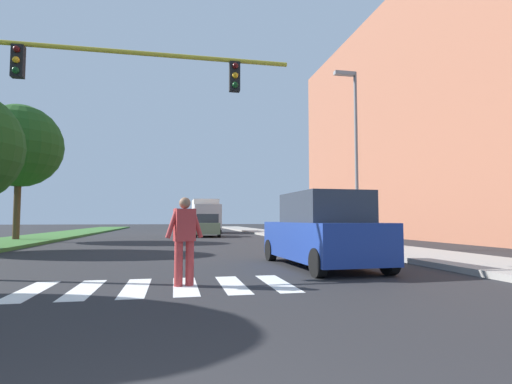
{
  "coord_description": "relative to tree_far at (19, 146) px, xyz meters",
  "views": [
    {
      "loc": [
        0.23,
        -1.29,
        1.27
      ],
      "look_at": [
        3.77,
        16.15,
        2.47
      ],
      "focal_mm": 28.25,
      "sensor_mm": 36.0,
      "label": 1
    }
  ],
  "objects": [
    {
      "name": "apartment_block_right",
      "position": [
        29.68,
        -1.55,
        2.85
      ],
      "size": [
        13.58,
        35.77,
        16.51
      ],
      "primitive_type": "cube",
      "color": "#A36047",
      "rests_on": "ground_plane"
    },
    {
      "name": "suv_crossing",
      "position": [
        12.56,
        -14.63,
        -4.48
      ],
      "size": [
        2.16,
        4.68,
        1.97
      ],
      "color": "navy",
      "rests_on": "ground_plane"
    },
    {
      "name": "pedestrian_performer",
      "position": [
        8.89,
        -16.98,
        -4.47
      ],
      "size": [
        0.74,
        0.34,
        1.69
      ],
      "color": "#B23333",
      "rests_on": "ground_plane"
    },
    {
      "name": "sidewalk_right",
      "position": [
        16.8,
        4.45,
        -5.33
      ],
      "size": [
        3.0,
        64.0,
        0.15
      ],
      "primitive_type": "cube",
      "color": "#9E9991",
      "rests_on": "ground_plane"
    },
    {
      "name": "ground_plane",
      "position": [
        8.46,
        6.45,
        -5.41
      ],
      "size": [
        140.0,
        140.0,
        0.0
      ],
      "primitive_type": "plane",
      "color": "#262628"
    },
    {
      "name": "truck_box_delivery",
      "position": [
        11.54,
        12.84,
        -3.77
      ],
      "size": [
        2.4,
        6.2,
        3.1
      ],
      "color": "#B7B7BC",
      "rests_on": "ground_plane"
    },
    {
      "name": "median_strip",
      "position": [
        0.3,
        4.45,
        -5.33
      ],
      "size": [
        4.01,
        64.0,
        0.15
      ],
      "primitive_type": "cube",
      "color": "#386B2D",
      "rests_on": "ground_plane"
    },
    {
      "name": "tree_far",
      "position": [
        0.0,
        0.0,
        0.0
      ],
      "size": [
        4.68,
        4.68,
        7.62
      ],
      "color": "#4C3823",
      "rests_on": "median_strip"
    },
    {
      "name": "traffic_light_gantry",
      "position": [
        4.93,
        -14.33,
        -1.01
      ],
      "size": [
        9.78,
        0.3,
        6.0
      ],
      "color": "gold",
      "rests_on": "median_strip"
    },
    {
      "name": "crosswalk",
      "position": [
        8.46,
        -17.0,
        -5.4
      ],
      "size": [
        4.95,
        2.2,
        0.01
      ],
      "color": "silver",
      "rests_on": "ground_plane"
    },
    {
      "name": "sedan_midblock",
      "position": [
        11.08,
        4.53,
        -4.65
      ],
      "size": [
        2.21,
        4.23,
        1.63
      ],
      "color": "gray",
      "rests_on": "ground_plane"
    },
    {
      "name": "street_lamp_right",
      "position": [
        16.21,
        -8.95,
        -0.81
      ],
      "size": [
        1.02,
        0.24,
        7.5
      ],
      "color": "slate",
      "rests_on": "sidewalk_right"
    }
  ]
}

